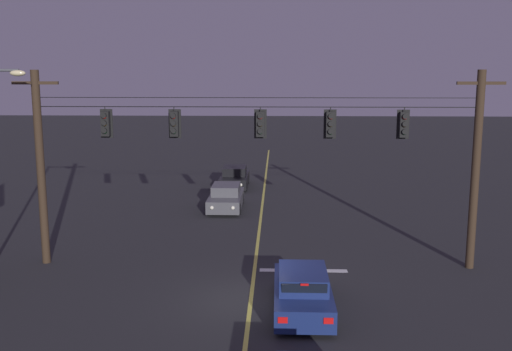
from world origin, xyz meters
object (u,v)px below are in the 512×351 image
object	(u,v)px
traffic_light_rightmost	(404,125)
traffic_light_left_inner	(174,124)
traffic_light_right_inner	(330,124)
car_waiting_near_lane	(302,291)
traffic_light_leftmost	(105,124)
car_oncoming_trailing	(235,178)
traffic_light_centre	(260,124)
car_oncoming_lead	(226,198)

from	to	relation	value
traffic_light_rightmost	traffic_light_left_inner	bearing A→B (deg)	180.00
traffic_light_right_inner	car_waiting_near_lane	world-z (taller)	traffic_light_right_inner
car_waiting_near_lane	traffic_light_rightmost	bearing A→B (deg)	48.37
traffic_light_rightmost	traffic_light_leftmost	bearing A→B (deg)	180.00
car_waiting_near_lane	car_oncoming_trailing	xyz separation A→B (m)	(-3.71, 20.75, -0.00)
traffic_light_right_inner	traffic_light_centre	bearing A→B (deg)	180.00
car_waiting_near_lane	car_oncoming_lead	xyz separation A→B (m)	(-3.72, 14.23, -0.00)
traffic_light_leftmost	car_oncoming_trailing	xyz separation A→B (m)	(3.77, 16.30, -4.98)
traffic_light_left_inner	traffic_light_rightmost	world-z (taller)	same
car_oncoming_lead	car_oncoming_trailing	size ratio (longest dim) A/B	1.00
car_oncoming_trailing	traffic_light_right_inner	bearing A→B (deg)	-73.30
traffic_light_left_inner	traffic_light_right_inner	xyz separation A→B (m)	(5.98, 0.00, 0.00)
traffic_light_centre	traffic_light_rightmost	bearing A→B (deg)	0.00
traffic_light_left_inner	traffic_light_centre	size ratio (longest dim) A/B	1.00
traffic_light_right_inner	car_oncoming_lead	distance (m)	12.02
traffic_light_centre	traffic_light_rightmost	xyz separation A→B (m)	(5.45, 0.00, 0.00)
traffic_light_leftmost	car_oncoming_lead	world-z (taller)	traffic_light_leftmost
traffic_light_right_inner	car_waiting_near_lane	distance (m)	6.78
traffic_light_right_inner	car_oncoming_lead	world-z (taller)	traffic_light_right_inner
traffic_light_rightmost	car_oncoming_lead	world-z (taller)	traffic_light_rightmost
traffic_light_leftmost	traffic_light_rightmost	size ratio (longest dim) A/B	1.00
traffic_light_left_inner	car_oncoming_trailing	bearing A→B (deg)	86.16
traffic_light_rightmost	car_oncoming_lead	distance (m)	13.39
traffic_light_right_inner	car_oncoming_lead	bearing A→B (deg)	116.61
car_oncoming_trailing	traffic_light_rightmost	bearing A→B (deg)	-64.81
traffic_light_centre	traffic_light_right_inner	distance (m)	2.67
traffic_light_rightmost	car_oncoming_lead	size ratio (longest dim) A/B	0.28
car_waiting_near_lane	traffic_light_centre	bearing A→B (deg)	108.50
traffic_light_right_inner	car_waiting_near_lane	bearing A→B (deg)	-104.82
traffic_light_rightmost	car_waiting_near_lane	size ratio (longest dim) A/B	0.28
traffic_light_centre	traffic_light_right_inner	xyz separation A→B (m)	(2.67, 0.00, 0.00)
traffic_light_centre	car_oncoming_trailing	size ratio (longest dim) A/B	0.28
traffic_light_centre	car_oncoming_trailing	xyz separation A→B (m)	(-2.22, 16.30, -4.98)
car_waiting_near_lane	car_oncoming_lead	world-z (taller)	same
traffic_light_left_inner	traffic_light_centre	xyz separation A→B (m)	(3.32, 0.00, 0.00)
traffic_light_leftmost	car_oncoming_lead	xyz separation A→B (m)	(3.76, 9.78, -4.98)
car_oncoming_lead	car_oncoming_trailing	world-z (taller)	same
traffic_light_centre	traffic_light_rightmost	size ratio (longest dim) A/B	1.00
traffic_light_right_inner	traffic_light_rightmost	world-z (taller)	same
traffic_light_rightmost	car_oncoming_trailing	bearing A→B (deg)	115.19
traffic_light_leftmost	car_oncoming_trailing	world-z (taller)	traffic_light_leftmost
car_oncoming_lead	car_oncoming_trailing	xyz separation A→B (m)	(0.01, 6.52, 0.00)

